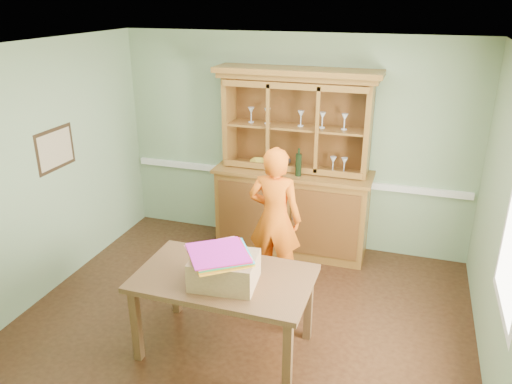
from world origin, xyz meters
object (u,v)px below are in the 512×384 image
(cardboard_box, at_px, (224,270))
(person, at_px, (275,219))
(china_hutch, at_px, (293,190))
(dining_table, at_px, (224,285))

(cardboard_box, xyz_separation_m, person, (0.07, 1.33, -0.09))
(china_hutch, bearing_deg, cardboard_box, -91.31)
(china_hutch, xyz_separation_m, person, (0.02, -0.91, 0.01))
(person, bearing_deg, cardboard_box, 87.74)
(china_hutch, height_order, person, china_hutch)
(person, bearing_deg, dining_table, 85.10)
(dining_table, distance_m, person, 1.24)
(china_hutch, distance_m, person, 0.91)
(china_hutch, distance_m, cardboard_box, 2.24)
(china_hutch, relative_size, cardboard_box, 4.21)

